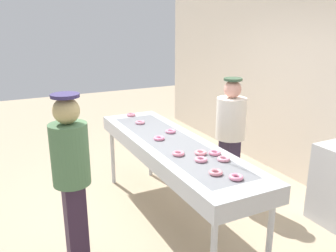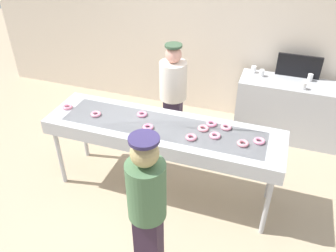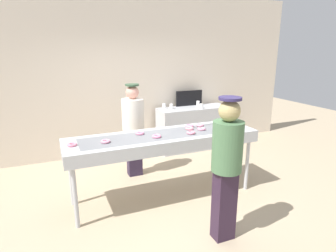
{
  "view_description": "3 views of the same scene",
  "coord_description": "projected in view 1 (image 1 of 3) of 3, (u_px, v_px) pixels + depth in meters",
  "views": [
    {
      "loc": [
        3.29,
        -1.71,
        2.3
      ],
      "look_at": [
        -0.02,
        -0.05,
        1.18
      ],
      "focal_mm": 37.58,
      "sensor_mm": 36.0,
      "label": 1
    },
    {
      "loc": [
        1.15,
        -3.12,
        3.24
      ],
      "look_at": [
        0.1,
        -0.1,
        1.08
      ],
      "focal_mm": 37.15,
      "sensor_mm": 36.0,
      "label": 2
    },
    {
      "loc": [
        -1.47,
        -3.65,
        2.2
      ],
      "look_at": [
        0.03,
        -0.1,
        1.14
      ],
      "focal_mm": 30.59,
      "sensor_mm": 36.0,
      "label": 3
    }
  ],
  "objects": [
    {
      "name": "strawberry_donut_5",
      "position": [
        178.0,
        154.0,
        3.54
      ],
      "size": [
        0.17,
        0.17,
        0.03
      ],
      "primitive_type": "torus",
      "rotation": [
        0.0,
        0.0,
        2.18
      ],
      "color": "pink",
      "rests_on": "fryer_conveyor"
    },
    {
      "name": "strawberry_donut_6",
      "position": [
        159.0,
        138.0,
        4.0
      ],
      "size": [
        0.18,
        0.18,
        0.03
      ],
      "primitive_type": "torus",
      "rotation": [
        0.0,
        0.0,
        0.86
      ],
      "color": "pink",
      "rests_on": "fryer_conveyor"
    },
    {
      "name": "strawberry_donut_3",
      "position": [
        171.0,
        131.0,
        4.25
      ],
      "size": [
        0.16,
        0.16,
        0.03
      ],
      "primitive_type": "torus",
      "rotation": [
        0.0,
        0.0,
        1.16
      ],
      "color": "pink",
      "rests_on": "fryer_conveyor"
    },
    {
      "name": "customer_waiting",
      "position": [
        72.0,
        172.0,
        3.18
      ],
      "size": [
        0.34,
        0.34,
        1.7
      ],
      "rotation": [
        0.0,
        0.0,
        0.19
      ],
      "color": "#2F1F32",
      "rests_on": "ground"
    },
    {
      "name": "strawberry_donut_10",
      "position": [
        140.0,
        122.0,
        4.62
      ],
      "size": [
        0.18,
        0.18,
        0.03
      ],
      "primitive_type": "torus",
      "rotation": [
        0.0,
        0.0,
        2.38
      ],
      "color": "pink",
      "rests_on": "fryer_conveyor"
    },
    {
      "name": "ground_plane",
      "position": [
        172.0,
        220.0,
        4.21
      ],
      "size": [
        16.0,
        16.0,
        0.0
      ],
      "primitive_type": "plane",
      "color": "tan"
    },
    {
      "name": "strawberry_donut_0",
      "position": [
        216.0,
        172.0,
        3.1
      ],
      "size": [
        0.17,
        0.17,
        0.03
      ],
      "primitive_type": "torus",
      "rotation": [
        0.0,
        0.0,
        2.14
      ],
      "color": "pink",
      "rests_on": "fryer_conveyor"
    },
    {
      "name": "worker_baker",
      "position": [
        230.0,
        131.0,
        4.49
      ],
      "size": [
        0.38,
        0.38,
        1.62
      ],
      "rotation": [
        0.0,
        0.0,
        3.04
      ],
      "color": "#2E2239",
      "rests_on": "ground"
    },
    {
      "name": "back_wall",
      "position": [
        319.0,
        71.0,
        4.69
      ],
      "size": [
        8.0,
        0.12,
        3.28
      ],
      "primitive_type": "cube",
      "color": "beige",
      "rests_on": "ground"
    },
    {
      "name": "strawberry_donut_4",
      "position": [
        131.0,
        115.0,
        4.99
      ],
      "size": [
        0.16,
        0.16,
        0.03
      ],
      "primitive_type": "torus",
      "rotation": [
        0.0,
        0.0,
        0.35
      ],
      "color": "pink",
      "rests_on": "fryer_conveyor"
    },
    {
      "name": "strawberry_donut_7",
      "position": [
        224.0,
        159.0,
        3.4
      ],
      "size": [
        0.15,
        0.15,
        0.03
      ],
      "primitive_type": "torus",
      "rotation": [
        0.0,
        0.0,
        2.88
      ],
      "color": "pink",
      "rests_on": "fryer_conveyor"
    },
    {
      "name": "strawberry_donut_1",
      "position": [
        201.0,
        160.0,
        3.39
      ],
      "size": [
        0.13,
        0.13,
        0.03
      ],
      "primitive_type": "torus",
      "rotation": [
        0.0,
        0.0,
        3.1
      ],
      "color": "pink",
      "rests_on": "fryer_conveyor"
    },
    {
      "name": "strawberry_donut_9",
      "position": [
        215.0,
        153.0,
        3.56
      ],
      "size": [
        0.13,
        0.13,
        0.03
      ],
      "primitive_type": "torus",
      "rotation": [
        0.0,
        0.0,
        1.52
      ],
      "color": "pink",
      "rests_on": "fryer_conveyor"
    },
    {
      "name": "strawberry_donut_8",
      "position": [
        201.0,
        153.0,
        3.56
      ],
      "size": [
        0.17,
        0.17,
        0.03
      ],
      "primitive_type": "torus",
      "rotation": [
        0.0,
        0.0,
        0.45
      ],
      "color": "pink",
      "rests_on": "fryer_conveyor"
    },
    {
      "name": "strawberry_donut_2",
      "position": [
        236.0,
        177.0,
        3.01
      ],
      "size": [
        0.14,
        0.14,
        0.03
      ],
      "primitive_type": "torus",
      "rotation": [
        0.0,
        0.0,
        0.15
      ],
      "color": "pink",
      "rests_on": "fryer_conveyor"
    },
    {
      "name": "fryer_conveyor",
      "position": [
        172.0,
        149.0,
        3.95
      ],
      "size": [
        2.79,
        0.75,
        0.99
      ],
      "color": "#B7BABF",
      "rests_on": "ground"
    }
  ]
}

